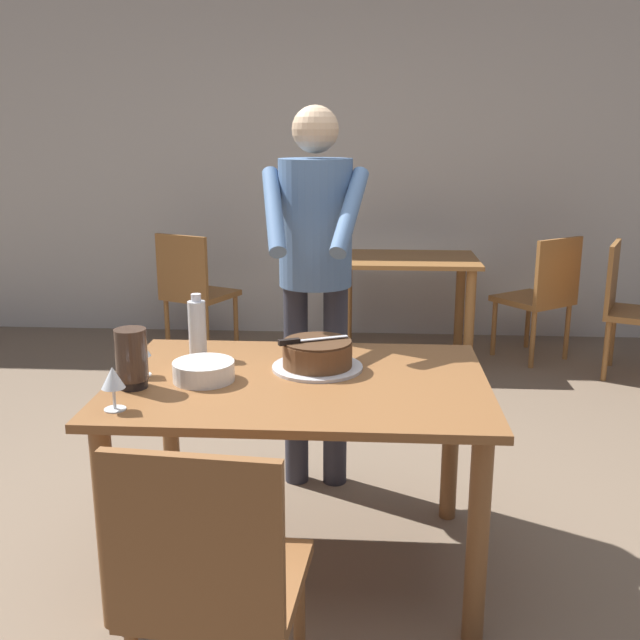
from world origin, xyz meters
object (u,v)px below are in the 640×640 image
main_dining_table (300,409)px  person_cutting_cake (315,258)px  cake_knife (299,341)px  background_table (406,280)px  chair_near_side (211,580)px  background_chair_0 (630,305)px  plate_stack (204,371)px  wine_glass_far (140,348)px  water_bottle (197,327)px  hurricane_lamp (132,358)px  background_chair_1 (194,288)px  wine_glass_near (113,379)px  cake_on_platter (317,356)px  background_chair_2 (541,293)px

main_dining_table → person_cutting_cake: size_ratio=0.78×
cake_knife → person_cutting_cake: person_cutting_cake is taller
main_dining_table → background_table: (0.52, 2.70, -0.06)m
chair_near_side → background_table: bearing=79.3°
person_cutting_cake → background_chair_0: 2.67m
person_cutting_cake → chair_near_side: bearing=-96.0°
plate_stack → wine_glass_far: bearing=170.5°
water_bottle → chair_near_side: (0.27, -1.10, -0.37)m
cake_knife → water_bottle: bearing=158.3°
hurricane_lamp → background_chair_1: bearing=99.2°
wine_glass_far → background_table: 2.92m
wine_glass_near → background_table: (1.08, 3.04, -0.28)m
water_bottle → background_table: water_bottle is taller
wine_glass_near → person_cutting_cake: 1.19m
hurricane_lamp → wine_glass_far: bearing=94.5°
background_table → background_chair_0: (1.47, -0.32, -0.09)m
cake_on_platter → background_chair_2: (1.42, 2.58, -0.31)m
background_table → background_chair_1: background_chair_1 is taller
hurricane_lamp → background_table: bearing=69.0°
wine_glass_far → background_chair_0: bearing=42.9°
wine_glass_near → water_bottle: bearing=77.3°
wine_glass_near → background_chair_1: background_chair_1 is taller
cake_knife → background_chair_2: 3.02m
water_bottle → background_chair_1: (-0.60, 2.45, -0.37)m
chair_near_side → plate_stack: bearing=103.0°
main_dining_table → plate_stack: 0.37m
cake_knife → person_cutting_cake: (0.02, 0.59, 0.21)m
water_bottle → background_chair_2: bearing=52.0°
cake_knife → wine_glass_far: 0.58m
cake_knife → chair_near_side: chair_near_side is taller
main_dining_table → water_bottle: bearing=149.1°
water_bottle → background_chair_1: water_bottle is taller
hurricane_lamp → chair_near_side: 0.91m
wine_glass_far → person_cutting_cake: 0.93m
plate_stack → chair_near_side: bearing=-77.0°
plate_stack → hurricane_lamp: hurricane_lamp is taller
cake_on_platter → wine_glass_far: 0.65m
plate_stack → wine_glass_near: wine_glass_near is taller
cake_knife → plate_stack: bearing=-158.7°
main_dining_table → plate_stack: plate_stack is taller
cake_on_platter → plate_stack: (-0.40, -0.16, -0.02)m
cake_knife → plate_stack: (-0.33, -0.13, -0.08)m
cake_knife → background_table: (0.53, 2.61, -0.29)m
background_chair_0 → background_chair_2: (-0.51, 0.31, 0.00)m
main_dining_table → water_bottle: (-0.43, 0.26, 0.23)m
person_cutting_cake → background_table: size_ratio=1.72×
person_cutting_cake → background_table: (0.51, 2.02, -0.50)m
plate_stack → wine_glass_near: (-0.22, -0.30, 0.07)m
plate_stack → wine_glass_near: 0.38m
wine_glass_near → plate_stack: bearing=53.5°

